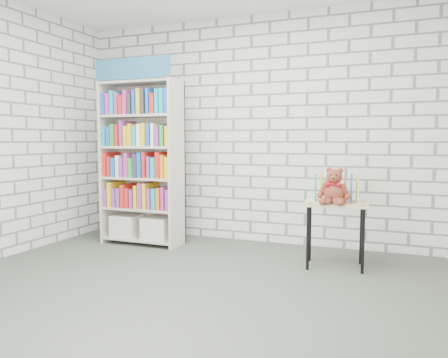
% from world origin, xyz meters
% --- Properties ---
extents(ground, '(4.50, 4.50, 0.00)m').
position_xyz_m(ground, '(0.00, 0.00, 0.00)').
color(ground, '#424A3E').
rests_on(ground, ground).
extents(room_shell, '(4.52, 4.02, 2.81)m').
position_xyz_m(room_shell, '(0.00, 0.00, 1.78)').
color(room_shell, silver).
rests_on(room_shell, ground).
extents(bookshelf, '(0.99, 0.39, 2.23)m').
position_xyz_m(bookshelf, '(-1.18, 1.36, 1.01)').
color(bookshelf, beige).
rests_on(bookshelf, ground).
extents(display_table, '(0.66, 0.50, 0.66)m').
position_xyz_m(display_table, '(1.16, 1.19, 0.57)').
color(display_table, tan).
rests_on(display_table, ground).
extents(table_books, '(0.45, 0.24, 0.25)m').
position_xyz_m(table_books, '(1.14, 1.29, 0.79)').
color(table_books, '#2BBDA3').
rests_on(table_books, display_table).
extents(teddy_bear, '(0.33, 0.30, 0.35)m').
position_xyz_m(teddy_bear, '(1.15, 1.09, 0.80)').
color(teddy_bear, maroon).
rests_on(teddy_bear, display_table).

